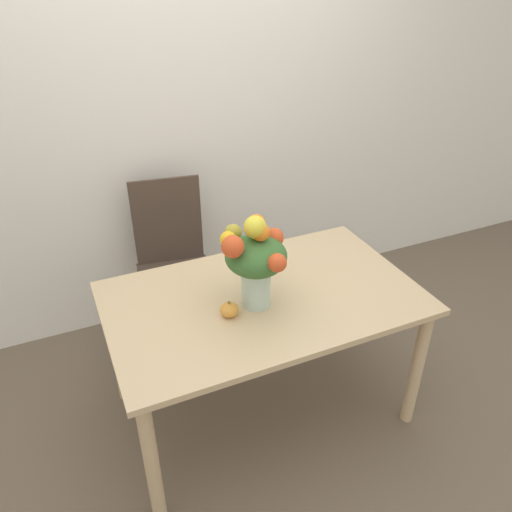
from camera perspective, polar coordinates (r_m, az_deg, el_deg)
ground_plane at (r=2.78m, az=0.70°, el=-16.80°), size 12.00×12.00×0.00m
wall_back at (r=2.98m, az=-8.32°, el=16.95°), size 8.00×0.06×2.70m
dining_table at (r=2.35m, az=0.80°, el=-6.37°), size 1.42×0.87×0.73m
flower_vase at (r=2.11m, az=-0.09°, el=-0.14°), size 0.32×0.36×0.44m
pumpkin at (r=2.16m, az=-3.07°, el=-6.13°), size 0.08×0.08×0.07m
dining_chair_near_window at (r=2.97m, az=-9.42°, el=-0.91°), size 0.48×0.48×1.00m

